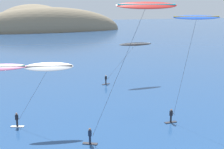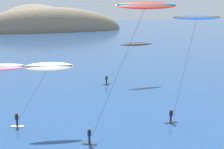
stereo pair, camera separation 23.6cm
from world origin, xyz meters
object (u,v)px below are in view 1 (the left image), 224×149
(kitesurfer_black, at_px, (133,47))
(kitesurfer_white, at_px, (46,71))
(kitesurfer_red, at_px, (141,18))
(kitesurfer_blue, at_px, (194,26))

(kitesurfer_black, bearing_deg, kitesurfer_white, -143.51)
(kitesurfer_red, bearing_deg, kitesurfer_white, 129.99)
(kitesurfer_black, bearing_deg, kitesurfer_blue, -97.70)
(kitesurfer_white, bearing_deg, kitesurfer_black, 36.49)
(kitesurfer_red, xyz_separation_m, kitesurfer_white, (-7.08, 8.44, -5.97))
(kitesurfer_black, height_order, kitesurfer_red, kitesurfer_red)
(kitesurfer_blue, distance_m, kitesurfer_black, 19.79)
(kitesurfer_red, distance_m, kitesurfer_white, 12.53)
(kitesurfer_black, distance_m, kitesurfer_white, 22.71)
(kitesurfer_blue, relative_size, kitesurfer_red, 0.91)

